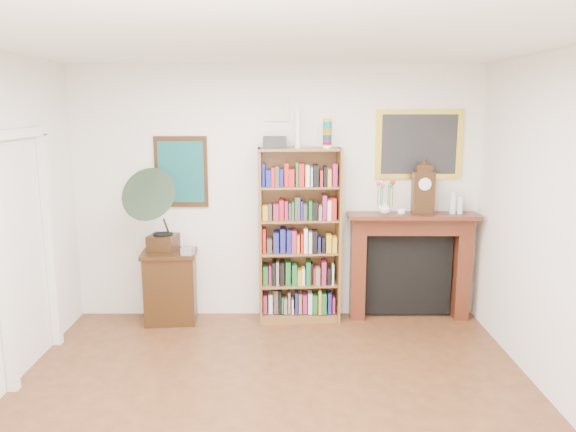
% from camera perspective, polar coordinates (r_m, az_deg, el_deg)
% --- Properties ---
extents(room, '(4.51, 5.01, 2.81)m').
position_cam_1_polar(room, '(3.78, -1.72, -3.63)').
color(room, '#4A2916').
rests_on(room, ground).
extents(door_casing, '(0.08, 1.02, 2.17)m').
position_cam_1_polar(door_casing, '(5.49, -25.06, -1.51)').
color(door_casing, white).
rests_on(door_casing, left_wall).
extents(teal_poster, '(0.58, 0.04, 0.78)m').
position_cam_1_polar(teal_poster, '(6.28, -10.80, 4.43)').
color(teal_poster, black).
rests_on(teal_poster, back_wall).
extents(small_picture, '(0.26, 0.04, 0.30)m').
position_cam_1_polar(small_picture, '(6.14, -1.17, 11.02)').
color(small_picture, white).
rests_on(small_picture, back_wall).
extents(gilt_painting, '(0.95, 0.04, 0.75)m').
position_cam_1_polar(gilt_painting, '(6.32, 13.15, 7.10)').
color(gilt_painting, gold).
rests_on(gilt_painting, back_wall).
extents(bookshelf, '(0.91, 0.37, 2.21)m').
position_cam_1_polar(bookshelf, '(6.12, 1.14, -1.02)').
color(bookshelf, brown).
rests_on(bookshelf, floor).
extents(side_cabinet, '(0.62, 0.47, 0.80)m').
position_cam_1_polar(side_cabinet, '(6.37, -11.84, -7.06)').
color(side_cabinet, black).
rests_on(side_cabinet, floor).
extents(fireplace, '(1.43, 0.36, 1.21)m').
position_cam_1_polar(fireplace, '(6.42, 12.28, -4.00)').
color(fireplace, '#441D10').
rests_on(fireplace, floor).
extents(gramophone, '(0.69, 0.80, 0.94)m').
position_cam_1_polar(gramophone, '(6.07, -13.05, 1.05)').
color(gramophone, black).
rests_on(gramophone, side_cabinet).
extents(cd_stack, '(0.14, 0.14, 0.08)m').
position_cam_1_polar(cd_stack, '(6.10, -10.13, -3.51)').
color(cd_stack, '#A4A4B0').
rests_on(cd_stack, side_cabinet).
extents(mantel_clock, '(0.23, 0.14, 0.53)m').
position_cam_1_polar(mantel_clock, '(6.24, 13.57, 2.55)').
color(mantel_clock, black).
rests_on(mantel_clock, fireplace).
extents(flower_vase, '(0.15, 0.15, 0.14)m').
position_cam_1_polar(flower_vase, '(6.18, 9.81, 0.85)').
color(flower_vase, silver).
rests_on(flower_vase, fireplace).
extents(teacup, '(0.10, 0.10, 0.07)m').
position_cam_1_polar(teacup, '(6.16, 11.45, 0.42)').
color(teacup, white).
rests_on(teacup, fireplace).
extents(bottle_left, '(0.07, 0.07, 0.24)m').
position_cam_1_polar(bottle_left, '(6.36, 16.42, 1.31)').
color(bottle_left, silver).
rests_on(bottle_left, fireplace).
extents(bottle_right, '(0.06, 0.06, 0.20)m').
position_cam_1_polar(bottle_right, '(6.38, 17.09, 1.12)').
color(bottle_right, silver).
rests_on(bottle_right, fireplace).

